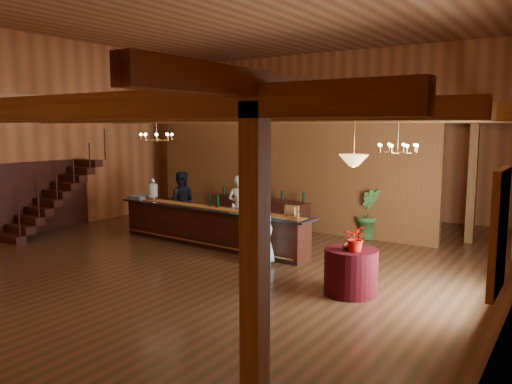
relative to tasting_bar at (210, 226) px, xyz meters
The scene contains 28 objects.
floor 1.16m from the tasting_bar, 32.80° to the right, with size 14.00×14.00×0.00m, color #53301C.
ceiling 5.12m from the tasting_bar, 32.80° to the right, with size 14.00×14.00×0.00m, color #A57046.
wall_back 6.87m from the tasting_bar, 82.15° to the left, with size 12.00×0.10×5.50m, color #BE6836.
wall_left 5.62m from the tasting_bar, behind, with size 0.10×14.00×5.50m, color #BE6836.
beam_grid 2.89m from the tasting_bar, ahead, with size 11.90×13.90×0.39m.
support_posts 1.78m from the tasting_bar, 50.40° to the right, with size 9.20×10.20×3.20m.
partition_wall 3.14m from the tasting_bar, 82.49° to the left, with size 9.00×0.18×3.10m, color brown.
window_right_front 7.25m from the tasting_bar, 17.62° to the right, with size 0.12×1.05×1.75m, color white.
staircase 4.78m from the tasting_bar, 163.97° to the right, with size 1.00×2.80×2.00m.
backroom_boxes 4.96m from the tasting_bar, 83.14° to the left, with size 4.10×0.60×1.10m.
tasting_bar is the anchor object (origin of this frame).
beverage_dispenser 2.27m from the tasting_bar, behind, with size 0.26×0.26×0.60m.
glass_rack_tray 2.62m from the tasting_bar, behind, with size 0.50×0.50×0.10m, color gray.
raffle_drum 2.54m from the tasting_bar, ahead, with size 0.34×0.24×0.30m.
bar_bottle_0 0.64m from the tasting_bar, 126.38° to the left, with size 0.07×0.07×0.30m, color black.
bar_bottle_1 0.65m from the tasting_bar, 40.33° to the left, with size 0.07×0.07×0.30m, color black.
bar_bottle_2 0.66m from the tasting_bar, 30.88° to the left, with size 0.07×0.07×0.30m, color black.
backbar_shelf 2.50m from the tasting_bar, 91.49° to the left, with size 3.15×0.49×0.89m, color #3F170F.
round_table 4.62m from the tasting_bar, 18.45° to the right, with size 0.95×0.95×0.82m, color #3C0B12.
chandelier_left 2.61m from the tasting_bar, 157.27° to the right, with size 0.80×0.80×0.63m.
chandelier_right 5.02m from the tasting_bar, ahead, with size 0.80×0.80×0.80m.
pendant_lamp 5.00m from the tasting_bar, 18.45° to the right, with size 0.52×0.52×0.90m.
bartender 0.96m from the tasting_bar, 67.35° to the left, with size 0.63×0.42×1.74m, color white.
staff_second 1.96m from the tasting_bar, 153.94° to the left, with size 0.84×0.65×1.72m, color black.
guest 2.15m from the tasting_bar, 19.81° to the right, with size 0.76×0.50×1.56m, color #9BD6DA.
floor_plant 4.24m from the tasting_bar, 43.43° to the left, with size 0.75×0.60×1.36m, color #356328.
table_flowers 4.83m from the tasting_bar, 19.36° to the right, with size 0.44×0.38×0.49m, color red.
table_vase 4.63m from the tasting_bar, 19.68° to the right, with size 0.14×0.14×0.27m, color #B48449.
Camera 1 is at (6.85, -9.04, 3.00)m, focal length 35.00 mm.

